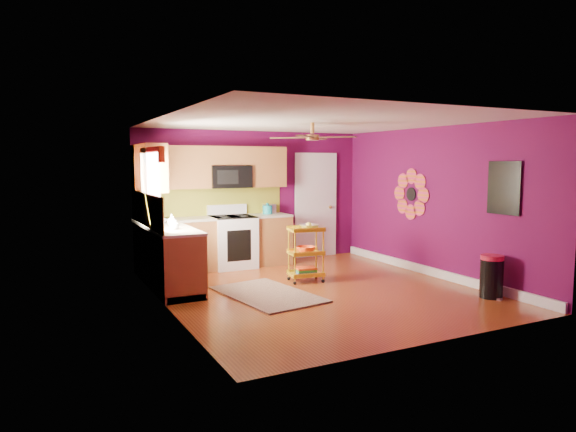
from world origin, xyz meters
TOP-DOWN VIEW (x-y plane):
  - ground at (0.00, 0.00)m, footprint 5.00×5.00m
  - room_envelope at (0.03, 0.00)m, footprint 4.54×5.04m
  - lower_cabinets at (-1.35, 1.82)m, footprint 2.81×2.31m
  - electric_range at (-0.55, 2.17)m, footprint 0.76×0.66m
  - upper_cabinetry at (-1.24, 2.17)m, footprint 2.80×2.30m
  - left_window at (-2.22, 1.05)m, footprint 0.08×1.35m
  - panel_door at (1.35, 2.47)m, footprint 0.95×0.11m
  - right_wall_art at (2.23, -0.34)m, footprint 0.04×2.74m
  - ceiling_fan at (0.00, 0.20)m, footprint 1.01×1.01m
  - shag_rug at (-0.80, 0.09)m, footprint 1.29×1.84m
  - rolling_cart at (0.12, 0.59)m, footprint 0.59×0.47m
  - trash_can at (1.99, -1.45)m, footprint 0.42×0.42m
  - teal_kettle at (0.19, 2.26)m, footprint 0.18×0.18m
  - toaster at (0.26, 2.33)m, footprint 0.22×0.15m
  - soap_bottle_a at (-1.94, 0.92)m, footprint 0.08×0.08m
  - soap_bottle_b at (-1.88, 1.25)m, footprint 0.14×0.14m
  - counter_dish at (-1.97, 1.71)m, footprint 0.26×0.26m
  - counter_cup at (-1.95, 0.80)m, footprint 0.11×0.11m

SIDE VIEW (x-z plane):
  - ground at x=0.00m, z-range 0.00..0.00m
  - shag_rug at x=-0.80m, z-range 0.00..0.02m
  - trash_can at x=1.99m, z-range 0.00..0.61m
  - lower_cabinets at x=-1.35m, z-range -0.04..0.90m
  - electric_range at x=-0.55m, z-range -0.08..1.05m
  - rolling_cart at x=0.12m, z-range 0.01..0.97m
  - counter_dish at x=-1.97m, z-range 0.94..1.00m
  - counter_cup at x=-1.95m, z-range 0.94..1.03m
  - teal_kettle at x=0.19m, z-range 0.92..1.13m
  - panel_door at x=1.35m, z-range -0.05..2.10m
  - toaster at x=0.26m, z-range 0.94..1.12m
  - soap_bottle_b at x=-1.88m, z-range 0.94..1.12m
  - soap_bottle_a at x=-1.94m, z-range 0.94..1.12m
  - right_wall_art at x=2.23m, z-range 0.92..1.96m
  - room_envelope at x=0.03m, z-range 0.37..2.89m
  - left_window at x=-2.22m, z-range 1.20..2.28m
  - upper_cabinetry at x=-1.24m, z-range 1.17..2.43m
  - ceiling_fan at x=0.00m, z-range 2.16..2.42m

